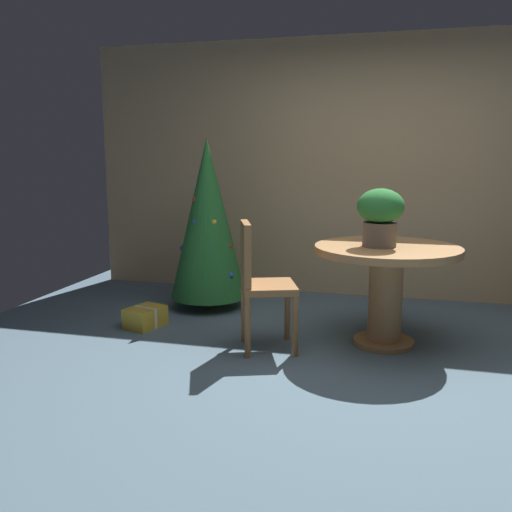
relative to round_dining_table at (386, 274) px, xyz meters
name	(u,v)px	position (x,y,z in m)	size (l,w,h in m)	color
ground_plane	(355,374)	(-0.16, -0.66, -0.55)	(6.60, 6.60, 0.00)	slate
back_wall_panel	(377,169)	(-0.16, 1.54, 0.75)	(6.00, 0.10, 2.60)	tan
round_dining_table	(386,274)	(0.00, 0.00, 0.00)	(1.09, 1.09, 0.77)	#B27F4C
flower_vase	(380,213)	(-0.06, -0.04, 0.46)	(0.34, 0.34, 0.43)	#665B51
wooden_chair_left_near	(259,278)	(-0.91, -0.33, -0.01)	(0.51, 0.52, 0.96)	#9E6B3D
holiday_tree	(208,219)	(-1.66, 0.67, 0.30)	(0.72, 0.72, 1.60)	brown
gift_box_gold	(145,317)	(-1.97, -0.06, -0.47)	(0.32, 0.37, 0.17)	gold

